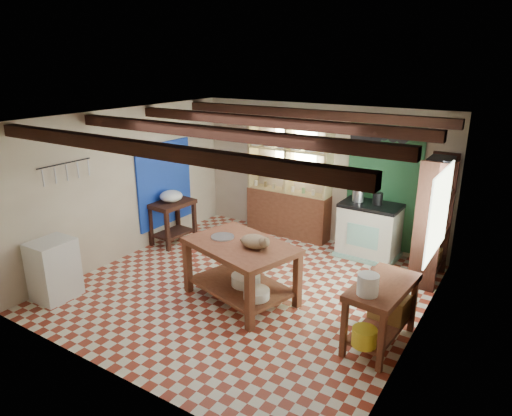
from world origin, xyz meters
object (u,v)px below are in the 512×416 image
Objects in this scene: white_cabinet at (54,270)px; cat at (255,241)px; right_counter at (380,314)px; work_table at (241,271)px; prep_table at (173,222)px; stove at (369,230)px.

cat reaches higher than white_cabinet.
white_cabinet is at bearing -157.20° from right_counter.
work_table is 1.88× the size of prep_table.
stove is 1.13× the size of white_cabinet.
work_table is 1.53× the size of stove.
stove is at bearing 77.59° from cat.
prep_table is at bearing 162.17° from cat.
work_table is 2.74m from white_cabinet.
stove reaches higher than white_cabinet.
prep_table is at bearing 88.39° from white_cabinet.
white_cabinet is 2.16× the size of cat.
work_table is 0.59m from cat.
work_table is 2.06m from right_counter.
cat reaches higher than right_counter.
cat is (-0.80, -2.49, 0.48)m from stove.
stove is 5.17m from white_cabinet.
cat reaches higher than work_table.
right_counter is 2.75× the size of cat.
stove is at bearing 47.83° from white_cabinet.
stove reaches higher than prep_table.
white_cabinet is at bearing -145.88° from cat.
cat is at bearing 11.31° from work_table.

